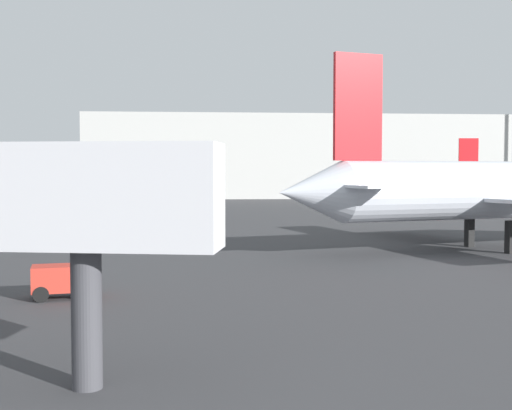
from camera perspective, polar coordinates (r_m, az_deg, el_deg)
The scene contains 4 objects.
airplane_on_taxiway at distance 44.58m, azimuth 20.25°, elevation 1.22°, with size 30.58×25.04×11.64m.
airplane_distant at distance 63.74m, azimuth -17.02°, elevation 1.40°, with size 30.14×20.89×9.62m.
baggage_cart at distance 27.19m, azimuth -16.12°, elevation -6.11°, with size 2.60×1.77×1.30m.
terminal_building at distance 125.46m, azimuth 3.20°, elevation 4.10°, with size 74.81×21.60×14.76m, color #B7B7B2.
Camera 1 is at (1.88, -9.52, 5.02)m, focal length 46.74 mm.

